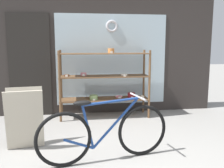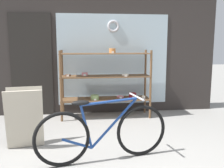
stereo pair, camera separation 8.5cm
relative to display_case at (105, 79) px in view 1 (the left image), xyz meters
name	(u,v)px [view 1 (the left image)]	position (x,y,z in m)	size (l,w,h in m)	color
storefront_facade	(100,24)	(-0.06, 0.37, 1.11)	(4.91, 0.13, 3.92)	#2D2826
display_case	(105,79)	(0.00, 0.00, 0.00)	(1.79, 0.47, 1.40)	brown
bicycle	(105,133)	(-0.24, -1.96, -0.42)	(1.71, 0.49, 0.82)	black
sandwich_board	(25,119)	(-1.31, -1.40, -0.35)	(0.56, 0.45, 0.86)	#B2A893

